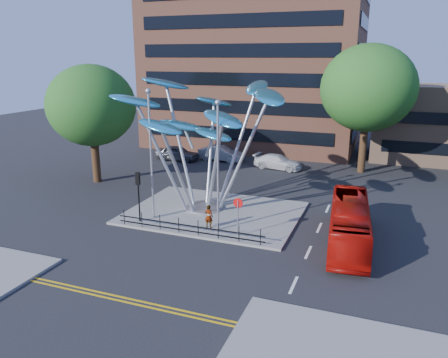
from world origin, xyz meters
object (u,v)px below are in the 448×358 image
at_px(pedestrian, 209,216).
at_px(street_lamp_left, 151,143).
at_px(traffic_light_island, 138,186).
at_px(no_entry_sign_island, 238,210).
at_px(tree_left, 91,106).
at_px(parked_car_right, 278,162).
at_px(parked_car_mid, 221,153).
at_px(street_lamp_right, 218,155).
at_px(red_bus, 349,223).
at_px(leaf_sculpture, 203,116).
at_px(parked_car_left, 177,153).
at_px(tree_right, 368,88).

bearing_deg(pedestrian, street_lamp_left, -5.35).
height_order(traffic_light_island, no_entry_sign_island, traffic_light_island).
distance_m(tree_left, parked_car_right, 18.51).
relative_size(tree_left, parked_car_mid, 2.09).
bearing_deg(street_lamp_right, red_bus, 8.08).
distance_m(leaf_sculpture, parked_car_mid, 16.65).
height_order(street_lamp_left, parked_car_mid, street_lamp_left).
relative_size(street_lamp_left, no_entry_sign_island, 3.59).
bearing_deg(red_bus, parked_car_left, 135.43).
distance_m(street_lamp_left, traffic_light_island, 2.96).
distance_m(street_lamp_left, pedestrian, 6.19).
bearing_deg(traffic_light_island, parked_car_mid, 94.52).
height_order(tree_left, parked_car_right, tree_left).
height_order(street_lamp_right, no_entry_sign_island, street_lamp_right).
relative_size(street_lamp_left, parked_car_left, 1.87).
xyz_separation_m(parked_car_left, parked_car_mid, (4.50, 1.52, 0.01)).
height_order(tree_left, parked_car_left, tree_left).
bearing_deg(parked_car_right, parked_car_left, 98.56).
xyz_separation_m(street_lamp_left, parked_car_right, (4.59, 16.85, -4.65)).
bearing_deg(no_entry_sign_island, tree_right, 72.88).
relative_size(tree_right, tree_left, 1.17).
distance_m(leaf_sculpture, traffic_light_island, 6.65).
bearing_deg(no_entry_sign_island, red_bus, 13.99).
bearing_deg(parked_car_left, traffic_light_island, -161.95).
relative_size(street_lamp_right, parked_car_right, 1.71).
bearing_deg(parked_car_right, pedestrian, -174.11).
bearing_deg(leaf_sculpture, tree_right, 56.69).
distance_m(leaf_sculpture, parked_car_left, 17.17).
bearing_deg(street_lamp_right, parked_car_left, 124.05).
relative_size(tree_right, pedestrian, 7.83).
bearing_deg(tree_left, tree_right, 28.61).
distance_m(tree_left, street_lamp_left, 11.60).
bearing_deg(tree_right, leaf_sculpture, -123.31).
height_order(street_lamp_left, pedestrian, street_lamp_left).
relative_size(parked_car_left, parked_car_mid, 0.96).
height_order(pedestrian, parked_car_right, pedestrian).
relative_size(leaf_sculpture, parked_car_left, 2.70).
bearing_deg(street_lamp_left, tree_left, 145.62).
height_order(tree_left, leaf_sculpture, tree_left).
distance_m(tree_left, red_bus, 23.89).
distance_m(leaf_sculpture, parked_car_right, 15.15).
xyz_separation_m(tree_right, parked_car_left, (-19.00, -1.98, -7.23)).
height_order(street_lamp_left, no_entry_sign_island, street_lamp_left).
bearing_deg(street_lamp_left, red_bus, 2.80).
relative_size(traffic_light_island, parked_car_left, 0.73).
bearing_deg(red_bus, street_lamp_left, 177.40).
bearing_deg(tree_right, parked_car_right, -168.24).
relative_size(tree_right, street_lamp_right, 1.46).
bearing_deg(parked_car_mid, tree_left, 153.38).
xyz_separation_m(tree_right, tree_left, (-22.00, -12.00, -1.24)).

